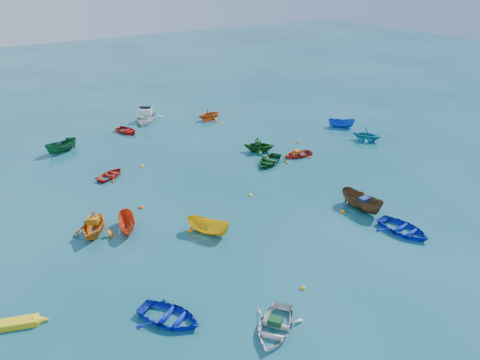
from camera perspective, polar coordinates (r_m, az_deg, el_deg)
ground at (r=31.05m, az=5.21°, el=-3.93°), size 160.00×160.00×0.00m
dinghy_blue_sw at (r=22.79m, az=-8.56°, el=-16.56°), size 3.56×3.88×0.66m
dinghy_white_near at (r=22.12m, az=4.19°, el=-17.86°), size 3.84×3.67×0.65m
sampan_brown_mid at (r=32.29m, az=14.54°, el=-3.48°), size 1.36×3.35×1.28m
dinghy_blue_se at (r=30.43m, az=19.22°, el=-6.05°), size 2.67×3.53×0.69m
dinghy_orange_w at (r=29.91m, az=-17.28°, el=-6.32°), size 3.84×3.93×1.57m
sampan_yellow_mid at (r=28.72m, az=-3.85°, el=-6.50°), size 2.42×3.01×1.11m
dinghy_green_e at (r=38.30m, az=3.56°, el=2.02°), size 3.86×3.51×0.66m
dinghy_cyan_se at (r=44.74m, az=15.14°, el=4.67°), size 3.23×3.35×1.36m
dinghy_red_nw at (r=37.24m, az=-15.43°, el=0.40°), size 3.10×2.85×0.52m
sampan_orange_n at (r=29.82m, az=-13.49°, el=-5.92°), size 1.78×2.87×1.04m
dinghy_green_n at (r=40.71m, az=2.33°, el=3.50°), size 3.48×3.42×1.39m
dinghy_red_ne at (r=40.01m, az=7.03°, el=2.92°), size 2.88×2.26×0.54m
sampan_blue_far at (r=47.87m, az=12.22°, el=6.32°), size 2.49×2.55×1.00m
dinghy_red_far at (r=46.62m, az=-13.65°, el=5.66°), size 2.55×3.13×0.57m
dinghy_orange_far at (r=49.16m, az=-3.70°, el=7.35°), size 2.87×2.52×1.43m
sampan_green_far at (r=43.38m, az=-20.83°, el=3.21°), size 3.17×1.93×1.15m
kayak_yellow at (r=24.68m, az=-27.18°, el=-15.81°), size 3.97×1.93×0.41m
motorboat_white at (r=49.59m, az=-11.34°, el=7.07°), size 4.85×5.14×1.47m
tarp_green_a at (r=21.87m, az=4.30°, el=-16.78°), size 0.76×0.79×0.30m
tarp_blue_a at (r=31.85m, az=14.90°, el=-2.33°), size 0.64×0.50×0.30m
tarp_orange_a at (r=29.47m, az=-17.49°, el=-4.68°), size 0.89×0.85×0.34m
tarp_green_b at (r=40.40m, az=2.21°, el=4.64°), size 0.84×0.87×0.34m
tarp_orange_b at (r=39.81m, az=6.94°, el=3.44°), size 0.51×0.63×0.27m
buoy_or_a at (r=29.01m, az=-6.09°, el=-6.25°), size 0.32×0.32×0.32m
buoy_ye_a at (r=24.53m, az=7.67°, el=-12.99°), size 0.32×0.32×0.32m
buoy_or_b at (r=31.66m, az=12.41°, el=-3.85°), size 0.34×0.34×0.34m
buoy_or_c at (r=32.13m, az=-11.95°, el=-3.35°), size 0.36×0.36×0.36m
buoy_ye_c at (r=33.05m, az=1.29°, el=-1.90°), size 0.31×0.31×0.31m
buoy_or_d at (r=38.45m, az=5.76°, el=2.03°), size 0.31×0.31×0.31m
buoy_ye_d at (r=38.47m, az=-11.85°, el=1.61°), size 0.33×0.33×0.33m
buoy_or_e at (r=42.97m, az=7.12°, el=4.52°), size 0.30×0.30×0.30m
buoy_ye_e at (r=47.81m, az=-2.26°, el=6.86°), size 0.30×0.30×0.30m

